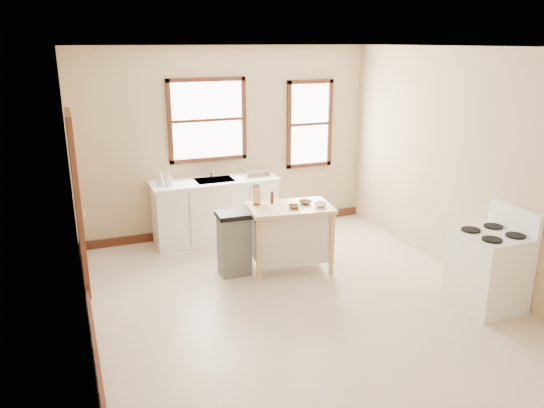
{
  "coord_description": "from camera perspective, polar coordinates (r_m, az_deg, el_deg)",
  "views": [
    {
      "loc": [
        -2.29,
        -5.05,
        2.86
      ],
      "look_at": [
        -0.12,
        0.4,
        1.05
      ],
      "focal_mm": 35.0,
      "sensor_mm": 36.0,
      "label": 1
    }
  ],
  "objects": [
    {
      "name": "floor",
      "position": [
        6.24,
        2.38,
        -10.11
      ],
      "size": [
        5.0,
        5.0,
        0.0
      ],
      "primitive_type": "plane",
      "color": "beige",
      "rests_on": "ground"
    },
    {
      "name": "ceiling",
      "position": [
        5.55,
        2.75,
        16.55
      ],
      "size": [
        5.0,
        5.0,
        0.0
      ],
      "primitive_type": "plane",
      "rotation": [
        3.14,
        0.0,
        0.0
      ],
      "color": "white",
      "rests_on": "ground"
    },
    {
      "name": "wall_back",
      "position": [
        8.02,
        -4.83,
        6.63
      ],
      "size": [
        4.5,
        0.04,
        2.8
      ],
      "primitive_type": "cube",
      "color": "tan",
      "rests_on": "ground"
    },
    {
      "name": "wall_left",
      "position": [
        5.26,
        -20.42,
        -0.04
      ],
      "size": [
        0.04,
        5.0,
        2.8
      ],
      "primitive_type": "cube",
      "color": "tan",
      "rests_on": "ground"
    },
    {
      "name": "wall_right",
      "position": [
        6.95,
        19.78,
        4.03
      ],
      "size": [
        0.04,
        5.0,
        2.8
      ],
      "primitive_type": "cube",
      "color": "tan",
      "rests_on": "ground"
    },
    {
      "name": "window_main",
      "position": [
        7.87,
        -6.96,
        8.94
      ],
      "size": [
        1.17,
        0.06,
        1.22
      ],
      "primitive_type": null,
      "color": "#3A1510",
      "rests_on": "wall_back"
    },
    {
      "name": "window_side",
      "position": [
        8.46,
        4.05,
        8.57
      ],
      "size": [
        0.77,
        0.06,
        1.37
      ],
      "primitive_type": null,
      "color": "#3A1510",
      "rests_on": "wall_back"
    },
    {
      "name": "door_left",
      "position": [
        6.6,
        -20.19,
        0.19
      ],
      "size": [
        0.06,
        0.9,
        2.1
      ],
      "primitive_type": "cube",
      "color": "#3A1510",
      "rests_on": "ground"
    },
    {
      "name": "baseboard_back",
      "position": [
        8.34,
        -4.54,
        -2.48
      ],
      "size": [
        4.5,
        0.04,
        0.12
      ],
      "primitive_type": "cube",
      "color": "#3A1510",
      "rests_on": "ground"
    },
    {
      "name": "baseboard_left",
      "position": [
        5.77,
        -18.72,
        -12.82
      ],
      "size": [
        0.04,
        5.0,
        0.12
      ],
      "primitive_type": "cube",
      "color": "#3A1510",
      "rests_on": "ground"
    },
    {
      "name": "sink_counter",
      "position": [
        7.89,
        -6.1,
        -0.62
      ],
      "size": [
        1.86,
        0.62,
        0.92
      ],
      "primitive_type": null,
      "color": "white",
      "rests_on": "ground"
    },
    {
      "name": "faucet",
      "position": [
        7.91,
        -6.59,
        3.68
      ],
      "size": [
        0.03,
        0.03,
        0.22
      ],
      "primitive_type": "cylinder",
      "color": "silver",
      "rests_on": "sink_counter"
    },
    {
      "name": "soap_bottle_a",
      "position": [
        7.57,
        -11.97,
        2.86
      ],
      "size": [
        0.1,
        0.1,
        0.23
      ],
      "primitive_type": "imported",
      "rotation": [
        0.0,
        0.0,
        0.12
      ],
      "color": "#B2B2B2",
      "rests_on": "sink_counter"
    },
    {
      "name": "soap_bottle_b",
      "position": [
        7.53,
        -11.08,
        2.62
      ],
      "size": [
        0.09,
        0.09,
        0.18
      ],
      "primitive_type": "imported",
      "rotation": [
        0.0,
        0.0,
        0.06
      ],
      "color": "#B2B2B2",
      "rests_on": "sink_counter"
    },
    {
      "name": "dish_rack",
      "position": [
        7.91,
        -1.78,
        3.33
      ],
      "size": [
        0.44,
        0.36,
        0.1
      ],
      "primitive_type": null,
      "rotation": [
        0.0,
        0.0,
        -0.19
      ],
      "color": "silver",
      "rests_on": "sink_counter"
    },
    {
      "name": "kitchen_island",
      "position": [
        6.85,
        1.95,
        -3.64
      ],
      "size": [
        1.13,
        0.81,
        0.86
      ],
      "primitive_type": null,
      "rotation": [
        0.0,
        0.0,
        -0.14
      ],
      "color": "#DAB980",
      "rests_on": "ground"
    },
    {
      "name": "knife_block",
      "position": [
        6.76,
        -1.7,
        0.82
      ],
      "size": [
        0.12,
        0.12,
        0.2
      ],
      "primitive_type": null,
      "rotation": [
        0.0,
        0.0,
        -0.18
      ],
      "color": "tan",
      "rests_on": "kitchen_island"
    },
    {
      "name": "pepper_grinder",
      "position": [
        6.8,
        -0.0,
        0.7
      ],
      "size": [
        0.05,
        0.05,
        0.15
      ],
      "primitive_type": "cylinder",
      "rotation": [
        0.0,
        0.0,
        -0.21
      ],
      "color": "#432312",
      "rests_on": "kitchen_island"
    },
    {
      "name": "bowl_a",
      "position": [
        6.62,
        2.38,
        -0.29
      ],
      "size": [
        0.21,
        0.21,
        0.04
      ],
      "primitive_type": "imported",
      "rotation": [
        0.0,
        0.0,
        -0.41
      ],
      "color": "brown",
      "rests_on": "kitchen_island"
    },
    {
      "name": "bowl_b",
      "position": [
        6.8,
        3.62,
        0.19
      ],
      "size": [
        0.23,
        0.23,
        0.04
      ],
      "primitive_type": "imported",
      "rotation": [
        0.0,
        0.0,
        0.52
      ],
      "color": "brown",
      "rests_on": "kitchen_island"
    },
    {
      "name": "bowl_c",
      "position": [
        6.7,
        5.25,
        -0.06
      ],
      "size": [
        0.22,
        0.22,
        0.05
      ],
      "primitive_type": "imported",
      "rotation": [
        0.0,
        0.0,
        -0.48
      ],
      "color": "white",
      "rests_on": "kitchen_island"
    },
    {
      "name": "trash_bin",
      "position": [
        6.73,
        -4.08,
        -4.22
      ],
      "size": [
        0.43,
        0.37,
        0.82
      ],
      "primitive_type": null,
      "rotation": [
        0.0,
        0.0,
        -0.04
      ],
      "color": "slate",
      "rests_on": "ground"
    },
    {
      "name": "gas_stove",
      "position": [
        6.31,
        22.34,
        -5.48
      ],
      "size": [
        0.7,
        0.7,
        1.13
      ],
      "primitive_type": null,
      "color": "white",
      "rests_on": "ground"
    }
  ]
}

